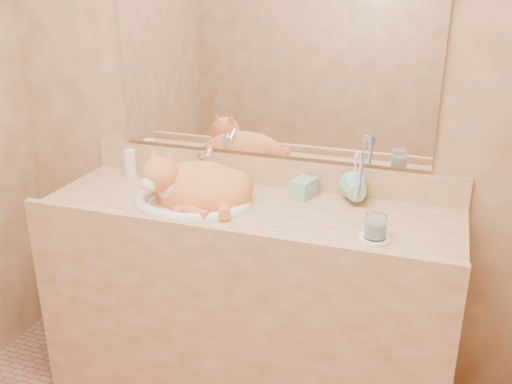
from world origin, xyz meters
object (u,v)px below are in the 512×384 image
(vanity_counter, at_px, (247,304))
(water_glass, at_px, (376,226))
(soap_dispenser, at_px, (297,181))
(sink_basin, at_px, (192,185))
(toothbrush_cup, at_px, (357,195))
(cat, at_px, (196,185))

(vanity_counter, height_order, water_glass, water_glass)
(vanity_counter, distance_m, soap_dispenser, 0.55)
(soap_dispenser, height_order, water_glass, soap_dispenser)
(sink_basin, distance_m, water_glass, 0.73)
(toothbrush_cup, bearing_deg, water_glass, -67.78)
(sink_basin, height_order, toothbrush_cup, sink_basin)
(cat, relative_size, soap_dispenser, 2.49)
(cat, bearing_deg, sink_basin, -106.74)
(toothbrush_cup, relative_size, water_glass, 1.35)
(soap_dispenser, distance_m, toothbrush_cup, 0.24)
(vanity_counter, height_order, sink_basin, sink_basin)
(water_glass, bearing_deg, sink_basin, 171.80)
(vanity_counter, height_order, toothbrush_cup, toothbrush_cup)
(sink_basin, bearing_deg, water_glass, -22.51)
(cat, xyz_separation_m, water_glass, (0.71, -0.12, -0.01))
(toothbrush_cup, height_order, water_glass, toothbrush_cup)
(cat, height_order, water_glass, cat)
(soap_dispenser, xyz_separation_m, water_glass, (0.34, -0.25, -0.03))
(vanity_counter, xyz_separation_m, toothbrush_cup, (0.39, 0.13, 0.48))
(cat, bearing_deg, soap_dispenser, 25.86)
(vanity_counter, bearing_deg, soap_dispenser, 38.96)
(sink_basin, xyz_separation_m, cat, (0.01, 0.02, -0.00))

